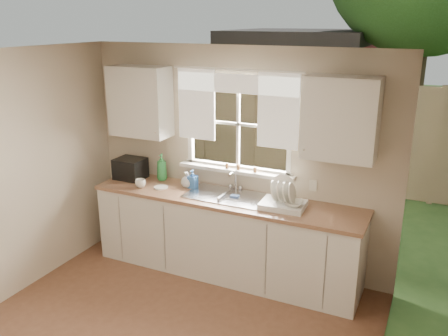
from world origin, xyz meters
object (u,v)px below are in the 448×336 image
at_px(dish_rack, 283,201).
at_px(black_appliance, 130,168).
at_px(cup, 140,183).
at_px(soap_bottle_a, 162,167).

relative_size(dish_rack, black_appliance, 1.38).
relative_size(dish_rack, cup, 3.85).
distance_m(soap_bottle_a, cup, 0.36).
bearing_deg(dish_rack, cup, -175.76).
relative_size(cup, black_appliance, 0.36).
xyz_separation_m(dish_rack, cup, (-1.67, -0.12, -0.02)).
bearing_deg(cup, soap_bottle_a, 61.36).
distance_m(cup, black_appliance, 0.38).
distance_m(soap_bottle_a, black_appliance, 0.39).
bearing_deg(soap_bottle_a, cup, -118.95).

